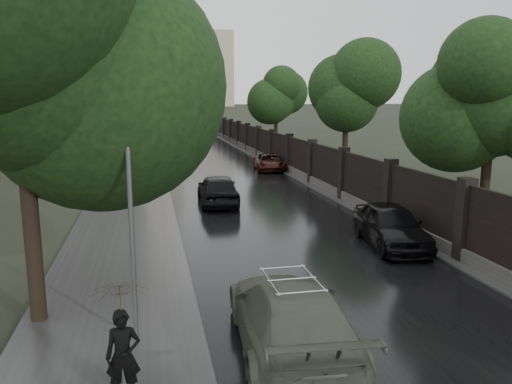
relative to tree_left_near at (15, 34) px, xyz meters
name	(u,v)px	position (x,y,z in m)	size (l,w,h in m)	color
ground	(409,355)	(7.60, -3.00, -6.42)	(800.00, 800.00, 0.00)	black
road	(160,111)	(7.60, 187.00, -6.41)	(8.00, 420.00, 0.02)	black
sidewalk_left	(145,111)	(1.60, 187.00, -6.34)	(4.00, 420.00, 0.16)	#2D2D2D
verge_right	(175,111)	(13.10, 187.00, -6.38)	(3.00, 420.00, 0.08)	#2D2D2D
fence_right	(266,148)	(12.20, 29.01, -5.41)	(0.45, 75.72, 2.70)	#383533
tree_left_near	(15,34)	(0.00, 0.00, 0.00)	(5.44, 5.44, 9.16)	black
tree_left_far	(105,96)	(-0.40, 27.00, -1.18)	(4.25, 4.25, 7.39)	black
tree_right_a	(492,103)	(15.10, 5.00, -1.47)	(4.08, 4.08, 7.01)	black
tree_right_b	(346,101)	(15.10, 19.00, -1.47)	(4.08, 4.08, 7.01)	black
tree_right_c	(276,100)	(15.10, 37.00, -1.47)	(4.08, 4.08, 7.01)	black
lamp_post	(131,223)	(2.20, -1.50, -3.75)	(0.25, 0.12, 5.11)	#59595E
traffic_light	(159,140)	(3.30, 21.99, -4.02)	(0.16, 0.32, 4.00)	#59595E
brick_building	(23,52)	(-10.40, 49.00, 3.58)	(24.00, 18.00, 20.00)	black
stalinist_tower	(153,40)	(7.60, 297.00, 31.97)	(92.00, 30.00, 159.00)	tan
volga_sedan	(291,318)	(5.27, -2.44, -5.65)	(2.17, 5.33, 1.55)	#4F5443
hatchback_left	(218,189)	(5.80, 12.13, -5.65)	(1.81, 4.49, 1.53)	black
car_right_near	(391,225)	(10.77, 4.05, -5.67)	(1.77, 4.41, 1.50)	black
car_right_far	(269,162)	(11.00, 22.98, -5.82)	(1.97, 4.28, 1.19)	black
pedestrian_umbrella	(121,307)	(2.05, -3.61, -4.62)	(0.95, 0.97, 2.47)	black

